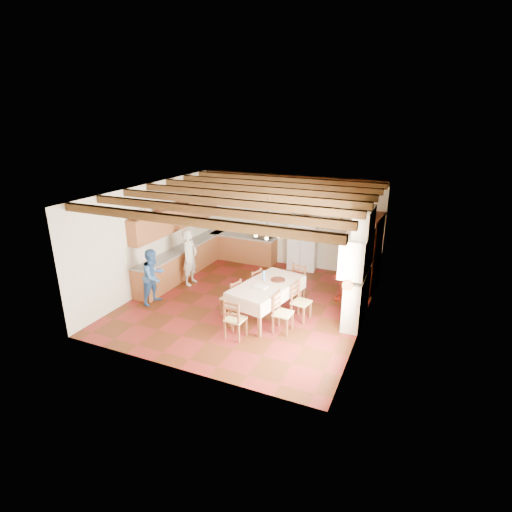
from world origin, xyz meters
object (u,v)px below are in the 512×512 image
(refrigerator, at_px, (304,242))
(person_woman_blue, at_px, (154,276))
(person_man, at_px, (190,257))
(dining_table, at_px, (267,287))
(chair_left_near, at_px, (231,297))
(hutch, at_px, (369,254))
(chair_right_near, at_px, (283,313))
(microwave, at_px, (263,233))
(chair_right_far, at_px, (301,302))
(chair_end_near, at_px, (235,318))
(chair_end_far, at_px, (296,283))
(person_woman_red, at_px, (345,272))
(chair_left_far, at_px, (251,285))

(refrigerator, bearing_deg, person_woman_blue, -127.91)
(person_man, height_order, person_woman_blue, person_man)
(dining_table, height_order, person_woman_blue, person_woman_blue)
(dining_table, relative_size, chair_left_near, 2.30)
(hutch, relative_size, chair_right_near, 2.28)
(person_woman_blue, relative_size, microwave, 2.70)
(person_man, bearing_deg, hutch, -72.50)
(person_woman_blue, bearing_deg, chair_left_near, -79.71)
(hutch, bearing_deg, chair_right_far, -109.77)
(chair_end_near, height_order, chair_end_far, same)
(chair_end_far, bearing_deg, person_man, -168.40)
(dining_table, relative_size, person_woman_red, 1.36)
(chair_left_near, height_order, person_woman_blue, person_woman_blue)
(chair_left_near, height_order, person_man, person_man)
(hutch, height_order, microwave, hutch)
(chair_right_far, bearing_deg, chair_left_far, 85.17)
(hutch, bearing_deg, refrigerator, 162.49)
(refrigerator, relative_size, person_man, 1.07)
(chair_left_near, height_order, microwave, microwave)
(dining_table, bearing_deg, chair_right_near, -39.97)
(hutch, distance_m, chair_left_far, 3.46)
(person_man, bearing_deg, person_woman_blue, 171.35)
(refrigerator, bearing_deg, chair_right_far, -76.53)
(dining_table, distance_m, chair_right_far, 0.91)
(refrigerator, relative_size, person_woman_red, 1.11)
(chair_right_near, height_order, chair_end_far, same)
(hutch, distance_m, chair_right_near, 3.55)
(hutch, relative_size, person_man, 1.31)
(dining_table, height_order, chair_end_near, chair_end_near)
(hutch, relative_size, chair_end_near, 2.28)
(person_man, height_order, person_woman_red, person_man)
(person_man, bearing_deg, microwave, -29.28)
(dining_table, xyz_separation_m, chair_right_far, (0.83, 0.20, -0.32))
(dining_table, height_order, person_man, person_man)
(chair_left_far, distance_m, person_woman_blue, 2.59)
(microwave, bearing_deg, chair_left_far, -66.82)
(chair_left_far, bearing_deg, microwave, -148.44)
(dining_table, bearing_deg, person_woman_blue, -171.11)
(chair_left_near, bearing_deg, dining_table, 121.00)
(dining_table, xyz_separation_m, microwave, (-1.57, 3.46, 0.25))
(hutch, relative_size, microwave, 3.91)
(chair_end_far, bearing_deg, chair_left_near, -120.98)
(chair_left_far, bearing_deg, person_man, -85.49)
(dining_table, distance_m, person_man, 3.02)
(chair_end_near, bearing_deg, person_woman_blue, -10.61)
(microwave, bearing_deg, hutch, -6.03)
(person_woman_blue, bearing_deg, chair_end_near, -99.50)
(hutch, bearing_deg, chair_right_near, -107.79)
(chair_end_far, bearing_deg, microwave, 137.84)
(dining_table, distance_m, chair_left_near, 0.96)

